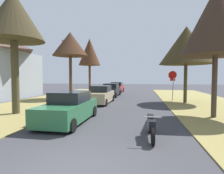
{
  "coord_description": "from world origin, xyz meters",
  "views": [
    {
      "loc": [
        1.6,
        -3.93,
        2.31
      ],
      "look_at": [
        -0.11,
        6.45,
        1.76
      ],
      "focal_mm": 29.13,
      "sensor_mm": 36.0,
      "label": 1
    }
  ],
  "objects_px": {
    "street_tree_left_mid_b": "(70,44)",
    "parked_sedan_green": "(69,108)",
    "street_tree_left_mid_a": "(13,17)",
    "parked_sedan_black": "(111,90)",
    "stop_sign_far": "(173,79)",
    "street_tree_left_far": "(90,52)",
    "parked_sedan_tan": "(100,95)",
    "parked_motorcycle": "(151,126)",
    "street_tree_right_mid_a": "(216,21)",
    "parked_sedan_red": "(117,88)",
    "street_tree_right_mid_b": "(186,45)"
  },
  "relations": [
    {
      "from": "street_tree_right_mid_a",
      "to": "parked_sedan_tan",
      "type": "distance_m",
      "value": 10.31
    },
    {
      "from": "street_tree_right_mid_a",
      "to": "parked_sedan_black",
      "type": "xyz_separation_m",
      "value": [
        -7.83,
        10.95,
        -4.74
      ]
    },
    {
      "from": "street_tree_right_mid_a",
      "to": "street_tree_left_mid_b",
      "type": "xyz_separation_m",
      "value": [
        -11.71,
        7.64,
        0.39
      ]
    },
    {
      "from": "parked_sedan_green",
      "to": "parked_sedan_red",
      "type": "xyz_separation_m",
      "value": [
        -0.2,
        19.3,
        0.0
      ]
    },
    {
      "from": "stop_sign_far",
      "to": "parked_sedan_red",
      "type": "xyz_separation_m",
      "value": [
        -6.82,
        10.09,
        -1.41
      ]
    },
    {
      "from": "stop_sign_far",
      "to": "street_tree_left_mid_b",
      "type": "xyz_separation_m",
      "value": [
        -10.55,
        0.66,
        3.72
      ]
    },
    {
      "from": "parked_sedan_tan",
      "to": "parked_motorcycle",
      "type": "distance_m",
      "value": 9.86
    },
    {
      "from": "street_tree_right_mid_a",
      "to": "parked_sedan_tan",
      "type": "relative_size",
      "value": 1.67
    },
    {
      "from": "street_tree_left_mid_a",
      "to": "parked_sedan_black",
      "type": "bearing_deg",
      "value": 71.12
    },
    {
      "from": "stop_sign_far",
      "to": "parked_sedan_tan",
      "type": "xyz_separation_m",
      "value": [
        -6.6,
        -2.13,
        -1.41
      ]
    },
    {
      "from": "stop_sign_far",
      "to": "street_tree_right_mid_a",
      "type": "xyz_separation_m",
      "value": [
        1.16,
        -6.98,
        3.33
      ]
    },
    {
      "from": "street_tree_left_far",
      "to": "street_tree_right_mid_b",
      "type": "bearing_deg",
      "value": -38.39
    },
    {
      "from": "street_tree_left_mid_b",
      "to": "parked_sedan_tan",
      "type": "bearing_deg",
      "value": -35.18
    },
    {
      "from": "parked_sedan_red",
      "to": "stop_sign_far",
      "type": "bearing_deg",
      "value": -55.95
    },
    {
      "from": "stop_sign_far",
      "to": "parked_sedan_black",
      "type": "xyz_separation_m",
      "value": [
        -6.67,
        3.97,
        -1.41
      ]
    },
    {
      "from": "street_tree_left_mid_a",
      "to": "parked_sedan_black",
      "type": "relative_size",
      "value": 1.71
    },
    {
      "from": "stop_sign_far",
      "to": "street_tree_left_far",
      "type": "bearing_deg",
      "value": 142.41
    },
    {
      "from": "street_tree_left_mid_a",
      "to": "parked_sedan_black",
      "type": "height_order",
      "value": "street_tree_left_mid_a"
    },
    {
      "from": "street_tree_left_far",
      "to": "parked_sedan_tan",
      "type": "height_order",
      "value": "street_tree_left_far"
    },
    {
      "from": "stop_sign_far",
      "to": "street_tree_left_mid_b",
      "type": "bearing_deg",
      "value": 176.45
    },
    {
      "from": "parked_sedan_green",
      "to": "street_tree_left_mid_a",
      "type": "bearing_deg",
      "value": 161.8
    },
    {
      "from": "parked_motorcycle",
      "to": "parked_sedan_green",
      "type": "bearing_deg",
      "value": 155.0
    },
    {
      "from": "street_tree_left_mid_a",
      "to": "parked_sedan_tan",
      "type": "xyz_separation_m",
      "value": [
        4.12,
        5.73,
        -5.3
      ]
    },
    {
      "from": "street_tree_right_mid_b",
      "to": "stop_sign_far",
      "type": "bearing_deg",
      "value": 133.75
    },
    {
      "from": "stop_sign_far",
      "to": "parked_sedan_red",
      "type": "distance_m",
      "value": 12.26
    },
    {
      "from": "street_tree_left_mid_a",
      "to": "parked_sedan_red",
      "type": "height_order",
      "value": "street_tree_left_mid_a"
    },
    {
      "from": "street_tree_left_far",
      "to": "parked_sedan_green",
      "type": "bearing_deg",
      "value": -77.06
    },
    {
      "from": "parked_sedan_black",
      "to": "parked_sedan_green",
      "type": "bearing_deg",
      "value": -89.76
    },
    {
      "from": "street_tree_right_mid_b",
      "to": "street_tree_left_mid_b",
      "type": "xyz_separation_m",
      "value": [
        -11.49,
        1.64,
        0.72
      ]
    },
    {
      "from": "street_tree_right_mid_b",
      "to": "parked_sedan_black",
      "type": "xyz_separation_m",
      "value": [
        -7.62,
        4.96,
        -4.42
      ]
    },
    {
      "from": "street_tree_left_mid_b",
      "to": "parked_sedan_red",
      "type": "height_order",
      "value": "street_tree_left_mid_b"
    },
    {
      "from": "street_tree_left_mid_b",
      "to": "parked_motorcycle",
      "type": "xyz_separation_m",
      "value": [
        8.01,
        -11.76,
        -5.38
      ]
    },
    {
      "from": "stop_sign_far",
      "to": "street_tree_right_mid_a",
      "type": "height_order",
      "value": "street_tree_right_mid_a"
    },
    {
      "from": "street_tree_right_mid_a",
      "to": "parked_motorcycle",
      "type": "relative_size",
      "value": 3.6
    },
    {
      "from": "parked_sedan_black",
      "to": "stop_sign_far",
      "type": "bearing_deg",
      "value": -30.77
    },
    {
      "from": "parked_sedan_black",
      "to": "parked_sedan_red",
      "type": "bearing_deg",
      "value": 91.38
    },
    {
      "from": "parked_sedan_red",
      "to": "street_tree_right_mid_a",
      "type": "bearing_deg",
      "value": -64.95
    },
    {
      "from": "street_tree_left_far",
      "to": "street_tree_right_mid_a",
      "type": "bearing_deg",
      "value": -52.15
    },
    {
      "from": "parked_sedan_green",
      "to": "parked_sedan_red",
      "type": "relative_size",
      "value": 1.0
    },
    {
      "from": "street_tree_left_mid_b",
      "to": "parked_sedan_green",
      "type": "distance_m",
      "value": 11.8
    },
    {
      "from": "street_tree_left_mid_a",
      "to": "parked_sedan_red",
      "type": "distance_m",
      "value": 19.12
    },
    {
      "from": "street_tree_right_mid_a",
      "to": "parked_sedan_black",
      "type": "height_order",
      "value": "street_tree_right_mid_a"
    },
    {
      "from": "stop_sign_far",
      "to": "parked_motorcycle",
      "type": "height_order",
      "value": "stop_sign_far"
    },
    {
      "from": "street_tree_left_mid_a",
      "to": "street_tree_left_far",
      "type": "relative_size",
      "value": 0.95
    },
    {
      "from": "street_tree_right_mid_b",
      "to": "parked_sedan_red",
      "type": "relative_size",
      "value": 1.53
    },
    {
      "from": "street_tree_right_mid_b",
      "to": "parked_motorcycle",
      "type": "height_order",
      "value": "street_tree_right_mid_b"
    },
    {
      "from": "street_tree_left_mid_b",
      "to": "street_tree_left_mid_a",
      "type": "bearing_deg",
      "value": -91.13
    },
    {
      "from": "street_tree_left_far",
      "to": "parked_sedan_red",
      "type": "height_order",
      "value": "street_tree_left_far"
    },
    {
      "from": "street_tree_right_mid_a",
      "to": "street_tree_right_mid_b",
      "type": "height_order",
      "value": "street_tree_right_mid_a"
    },
    {
      "from": "parked_sedan_red",
      "to": "parked_motorcycle",
      "type": "distance_m",
      "value": 21.63
    }
  ]
}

